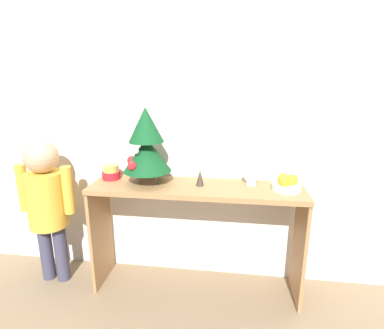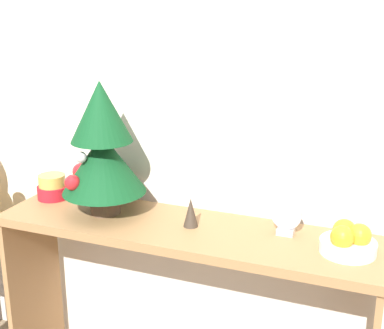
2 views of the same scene
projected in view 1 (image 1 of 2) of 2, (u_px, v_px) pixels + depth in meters
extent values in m
plane|color=#7A664C|center=(192.00, 305.00, 1.78)|extent=(12.00, 12.00, 0.00)
cube|color=beige|center=(201.00, 87.00, 1.80)|extent=(7.00, 0.05, 2.50)
cube|color=olive|center=(196.00, 188.00, 1.75)|extent=(1.25, 0.33, 0.03)
cube|color=olive|center=(101.00, 232.00, 1.92)|extent=(0.02, 0.30, 0.69)
cube|color=olive|center=(299.00, 246.00, 1.76)|extent=(0.02, 0.30, 0.69)
cylinder|color=#4C3828|center=(148.00, 179.00, 1.79)|extent=(0.10, 0.10, 0.05)
cylinder|color=brown|center=(148.00, 172.00, 1.78)|extent=(0.02, 0.02, 0.04)
cone|color=#0F421E|center=(147.00, 154.00, 1.75)|extent=(0.28, 0.28, 0.20)
cone|color=#0F421E|center=(146.00, 125.00, 1.71)|extent=(0.21, 0.21, 0.20)
sphere|color=red|center=(132.00, 161.00, 1.79)|extent=(0.06, 0.06, 0.06)
sphere|color=red|center=(132.00, 166.00, 1.68)|extent=(0.05, 0.05, 0.05)
sphere|color=silver|center=(136.00, 151.00, 1.69)|extent=(0.04, 0.04, 0.04)
cylinder|color=silver|center=(286.00, 187.00, 1.68)|extent=(0.16, 0.16, 0.04)
sphere|color=orange|center=(292.00, 180.00, 1.68)|extent=(0.07, 0.07, 0.07)
sphere|color=orange|center=(283.00, 179.00, 1.70)|extent=(0.07, 0.07, 0.07)
sphere|color=orange|center=(285.00, 182.00, 1.65)|extent=(0.07, 0.07, 0.07)
cylinder|color=#AD1923|center=(111.00, 175.00, 1.88)|extent=(0.11, 0.11, 0.05)
cylinder|color=gold|center=(111.00, 168.00, 1.86)|extent=(0.10, 0.10, 0.04)
cube|color=#B2B2B7|center=(251.00, 183.00, 1.77)|extent=(0.05, 0.04, 0.02)
cylinder|color=#B2B2B7|center=(251.00, 174.00, 1.75)|extent=(0.09, 0.02, 0.09)
cylinder|color=white|center=(251.00, 175.00, 1.74)|extent=(0.08, 0.00, 0.08)
cone|color=#382D23|center=(200.00, 178.00, 1.75)|extent=(0.05, 0.05, 0.10)
cylinder|color=#38384C|center=(46.00, 252.00, 1.98)|extent=(0.08, 0.08, 0.39)
cylinder|color=#38384C|center=(61.00, 253.00, 1.97)|extent=(0.08, 0.08, 0.39)
cylinder|color=gold|center=(47.00, 200.00, 1.88)|extent=(0.24, 0.24, 0.35)
sphere|color=tan|center=(41.00, 156.00, 1.80)|extent=(0.20, 0.20, 0.20)
cylinder|color=gold|center=(23.00, 188.00, 1.88)|extent=(0.07, 0.07, 0.30)
cylinder|color=gold|center=(68.00, 190.00, 1.84)|extent=(0.07, 0.07, 0.30)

